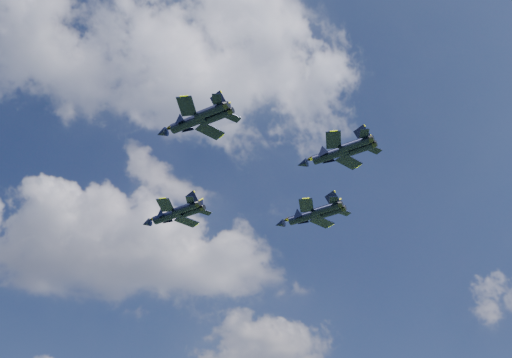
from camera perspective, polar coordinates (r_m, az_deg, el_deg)
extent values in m
cylinder|color=black|center=(106.98, -8.76, -3.68)|extent=(7.49, 6.28, 1.64)
cone|color=black|center=(109.99, -10.94, -4.39)|extent=(2.82, 2.67, 1.55)
ellipsoid|color=brown|center=(108.93, -9.98, -3.86)|extent=(2.61, 2.29, 0.75)
cube|color=black|center=(103.87, -9.06, -2.58)|extent=(3.39, 4.66, 0.16)
cube|color=black|center=(108.14, -6.94, -4.23)|extent=(4.81, 4.16, 0.16)
cube|color=black|center=(101.88, -6.61, -2.08)|extent=(1.70, 2.38, 0.13)
cube|color=black|center=(105.04, -5.10, -3.33)|extent=(2.55, 2.15, 0.13)
cube|color=black|center=(103.85, -6.45, -1.97)|extent=(2.50, 1.59, 2.74)
cube|color=black|center=(105.18, -5.81, -2.50)|extent=(1.82, 2.14, 2.74)
cylinder|color=black|center=(88.83, -6.72, 5.61)|extent=(7.50, 6.08, 1.62)
cone|color=black|center=(91.36, -9.43, 4.53)|extent=(2.79, 2.61, 1.53)
ellipsoid|color=brown|center=(90.56, -8.26, 5.23)|extent=(2.60, 2.23, 0.74)
cube|color=black|center=(86.10, -6.96, 7.24)|extent=(3.28, 4.58, 0.16)
cube|color=black|center=(89.99, -4.61, 4.81)|extent=(4.75, 4.18, 0.16)
cube|color=black|center=(84.57, -3.93, 7.98)|extent=(1.64, 2.33, 0.13)
cube|color=black|center=(87.45, -2.29, 6.14)|extent=(2.53, 2.16, 0.13)
cube|color=black|center=(86.54, -3.82, 7.89)|extent=(2.50, 1.56, 2.71)
cube|color=black|center=(87.74, -3.13, 7.11)|extent=(1.85, 2.08, 2.71)
cylinder|color=black|center=(110.42, 4.95, -3.76)|extent=(7.98, 6.68, 1.74)
cone|color=black|center=(112.52, 2.38, -4.54)|extent=(3.00, 2.84, 1.65)
ellipsoid|color=brown|center=(111.86, 3.47, -3.98)|extent=(2.78, 2.44, 0.79)
cube|color=black|center=(107.06, 5.05, -2.63)|extent=(3.61, 4.96, 0.17)
cube|color=black|center=(112.49, 6.62, -4.30)|extent=(5.12, 4.43, 0.17)
cube|color=black|center=(106.16, 7.77, -2.10)|extent=(1.81, 2.53, 0.14)
cube|color=black|center=(110.13, 8.83, -3.35)|extent=(2.72, 2.29, 0.14)
cube|color=black|center=(108.27, 7.65, -1.99)|extent=(2.67, 1.69, 2.92)
cube|color=black|center=(109.94, 8.10, -2.52)|extent=(1.94, 2.28, 2.92)
cylinder|color=black|center=(93.11, 7.52, 2.44)|extent=(7.44, 6.11, 1.61)
cone|color=black|center=(94.65, 4.64, 1.50)|extent=(2.78, 2.61, 1.52)
ellipsoid|color=brown|center=(94.26, 5.85, 2.14)|extent=(2.58, 2.24, 0.74)
cube|color=black|center=(90.26, 7.75, 3.89)|extent=(3.30, 4.58, 0.16)
cube|color=black|center=(95.08, 9.28, 1.71)|extent=(4.74, 4.14, 0.16)
cube|color=black|center=(89.82, 10.76, 4.49)|extent=(1.65, 2.33, 0.13)
cube|color=black|center=(93.34, 11.77, 2.87)|extent=(2.52, 2.14, 0.13)
cube|color=black|center=(91.77, 10.56, 4.48)|extent=(2.48, 1.56, 2.70)
cube|color=black|center=(93.24, 10.99, 3.79)|extent=(1.83, 2.09, 2.70)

